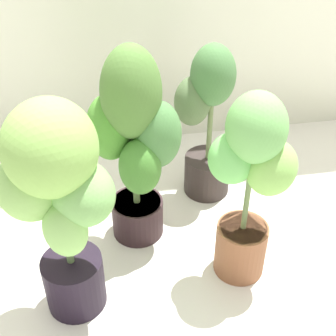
# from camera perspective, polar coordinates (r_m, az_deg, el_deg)

# --- Properties ---
(ground_plane) EXTENTS (8.00, 8.00, 0.00)m
(ground_plane) POSITION_cam_1_polar(r_m,az_deg,el_deg) (1.79, -1.82, -11.17)
(ground_plane) COLOR silver
(ground_plane) RESTS_ON ground
(potted_plant_front_right) EXTENTS (0.33, 0.25, 0.73)m
(potted_plant_front_right) POSITION_cam_1_polar(r_m,az_deg,el_deg) (1.50, 10.10, -1.61)
(potted_plant_front_right) COLOR brown
(potted_plant_front_right) RESTS_ON ground
(potted_plant_front_left) EXTENTS (0.41, 0.31, 0.78)m
(potted_plant_front_left) POSITION_cam_1_polar(r_m,az_deg,el_deg) (1.36, -13.42, -3.40)
(potted_plant_front_left) COLOR black
(potted_plant_front_left) RESTS_ON ground
(potted_plant_back_right) EXTENTS (0.28, 0.23, 0.69)m
(potted_plant_back_right) POSITION_cam_1_polar(r_m,az_deg,el_deg) (1.90, 4.70, 5.95)
(potted_plant_back_right) COLOR #302725
(potted_plant_back_right) RESTS_ON ground
(potted_plant_center) EXTENTS (0.36, 0.32, 0.79)m
(potted_plant_center) POSITION_cam_1_polar(r_m,az_deg,el_deg) (1.62, -4.16, 3.54)
(potted_plant_center) COLOR #2D1D20
(potted_plant_center) RESTS_ON ground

